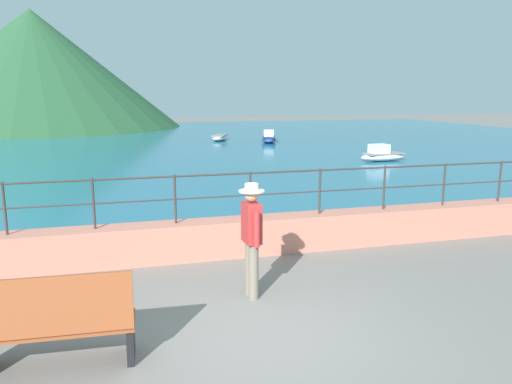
# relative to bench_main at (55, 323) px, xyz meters

# --- Properties ---
(ground_plane) EXTENTS (120.00, 120.00, 0.00)m
(ground_plane) POSITION_rel_bench_main_xyz_m (2.41, 0.20, -0.56)
(ground_plane) COLOR slate
(promenade_wall) EXTENTS (20.00, 0.56, 0.70)m
(promenade_wall) POSITION_rel_bench_main_xyz_m (2.41, 3.40, -0.21)
(promenade_wall) COLOR tan
(promenade_wall) RESTS_ON ground
(railing) EXTENTS (18.44, 0.04, 0.90)m
(railing) POSITION_rel_bench_main_xyz_m (2.41, 3.40, 0.75)
(railing) COLOR #383330
(railing) RESTS_ON promenade_wall
(lake_water) EXTENTS (64.00, 44.32, 0.06)m
(lake_water) POSITION_rel_bench_main_xyz_m (2.41, 26.04, -0.53)
(lake_water) COLOR #236B89
(lake_water) RESTS_ON ground
(hill_main) EXTENTS (25.36, 25.36, 10.29)m
(hill_main) POSITION_rel_bench_main_xyz_m (-6.30, 42.87, 4.59)
(hill_main) COLOR #285633
(hill_main) RESTS_ON ground
(bench_main) EXTENTS (1.73, 0.65, 1.13)m
(bench_main) POSITION_rel_bench_main_xyz_m (0.00, 0.00, 0.00)
(bench_main) COLOR #9E4C28
(bench_main) RESTS_ON ground
(person_walking) EXTENTS (0.38, 0.57, 1.75)m
(person_walking) POSITION_rel_bench_main_xyz_m (2.61, 1.38, 0.42)
(person_walking) COLOR slate
(person_walking) RESTS_ON ground
(boat_0) EXTENTS (2.37, 1.10, 0.76)m
(boat_0) POSITION_rel_bench_main_xyz_m (12.17, 14.38, -0.23)
(boat_0) COLOR white
(boat_0) RESTS_ON lake_water
(boat_2) EXTENTS (1.51, 2.46, 0.76)m
(boat_2) POSITION_rel_bench_main_xyz_m (9.73, 24.10, -0.23)
(boat_2) COLOR #2D4C9E
(boat_2) RESTS_ON lake_water
(boat_3) EXTENTS (1.73, 2.47, 0.36)m
(boat_3) POSITION_rel_bench_main_xyz_m (7.02, 26.19, -0.30)
(boat_3) COLOR white
(boat_3) RESTS_ON lake_water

